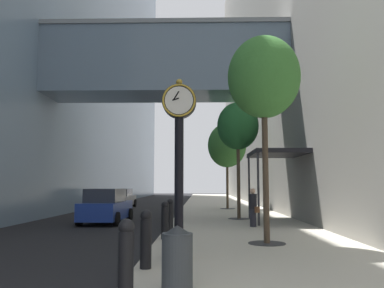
{
  "coord_description": "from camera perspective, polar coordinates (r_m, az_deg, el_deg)",
  "views": [
    {
      "loc": [
        1.41,
        -3.33,
        1.87
      ],
      "look_at": [
        0.93,
        18.94,
        4.18
      ],
      "focal_mm": 36.81,
      "sensor_mm": 36.0,
      "label": 1
    }
  ],
  "objects": [
    {
      "name": "ground_plane",
      "position": [
        30.42,
        -1.45,
        -9.44
      ],
      "size": [
        110.0,
        110.0,
        0.0
      ],
      "primitive_type": "plane",
      "color": "black",
      "rests_on": "ground"
    },
    {
      "name": "sidewalk_right",
      "position": [
        33.43,
        4.19,
        -8.98
      ],
      "size": [
        6.21,
        80.0,
        0.14
      ],
      "primitive_type": "cube",
      "color": "beige",
      "rests_on": "ground"
    },
    {
      "name": "street_clock",
      "position": [
        9.58,
        -1.89,
        -2.0
      ],
      "size": [
        0.84,
        0.55,
        4.35
      ],
      "color": "black",
      "rests_on": "sidewalk_right"
    },
    {
      "name": "bollard_nearest",
      "position": [
        6.34,
        -9.55,
        -15.83
      ],
      "size": [
        0.25,
        0.25,
        1.21
      ],
      "color": "black",
      "rests_on": "sidewalk_right"
    },
    {
      "name": "bollard_second",
      "position": [
        8.5,
        -6.7,
        -13.31
      ],
      "size": [
        0.25,
        0.25,
        1.21
      ],
      "color": "black",
      "rests_on": "sidewalk_right"
    },
    {
      "name": "bollard_fourth",
      "position": [
        12.88,
        -3.94,
        -10.8
      ],
      "size": [
        0.25,
        0.25,
        1.21
      ],
      "color": "black",
      "rests_on": "sidewalk_right"
    },
    {
      "name": "bollard_fifth",
      "position": [
        15.07,
        -3.18,
        -10.09
      ],
      "size": [
        0.25,
        0.25,
        1.21
      ],
      "color": "black",
      "rests_on": "sidewalk_right"
    },
    {
      "name": "street_tree_near",
      "position": [
        12.47,
        10.35,
        9.34
      ],
      "size": [
        2.22,
        2.22,
        6.31
      ],
      "color": "#333335",
      "rests_on": "sidewalk_right"
    },
    {
      "name": "street_tree_mid_near",
      "position": [
        20.65,
        6.66,
        2.51
      ],
      "size": [
        2.15,
        2.15,
        6.02
      ],
      "color": "#333335",
      "rests_on": "sidewalk_right"
    },
    {
      "name": "street_tree_mid_far",
      "position": [
        29.0,
        5.09,
        -0.22
      ],
      "size": [
        2.82,
        2.82,
        6.23
      ],
      "color": "#333335",
      "rests_on": "sidewalk_right"
    },
    {
      "name": "trash_bin",
      "position": [
        6.85,
        -2.16,
        -15.95
      ],
      "size": [
        0.53,
        0.53,
        1.05
      ],
      "color": "#383D42",
      "rests_on": "sidewalk_right"
    },
    {
      "name": "pedestrian_walking",
      "position": [
        16.72,
        8.84,
        -8.96
      ],
      "size": [
        0.51,
        0.51,
        1.58
      ],
      "color": "#23232D",
      "rests_on": "sidewalk_right"
    },
    {
      "name": "storefront_awning",
      "position": [
        19.0,
        12.03,
        -1.52
      ],
      "size": [
        2.4,
        3.6,
        3.3
      ],
      "color": "black",
      "rests_on": "sidewalk_right"
    },
    {
      "name": "car_blue_near",
      "position": [
        19.89,
        -12.33,
        -8.83
      ],
      "size": [
        2.06,
        4.13,
        1.68
      ],
      "color": "navy",
      "rests_on": "ground"
    },
    {
      "name": "car_grey_mid",
      "position": [
        32.68,
        -10.27,
        -7.76
      ],
      "size": [
        1.95,
        4.6,
        1.56
      ],
      "color": "slate",
      "rests_on": "ground"
    }
  ]
}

